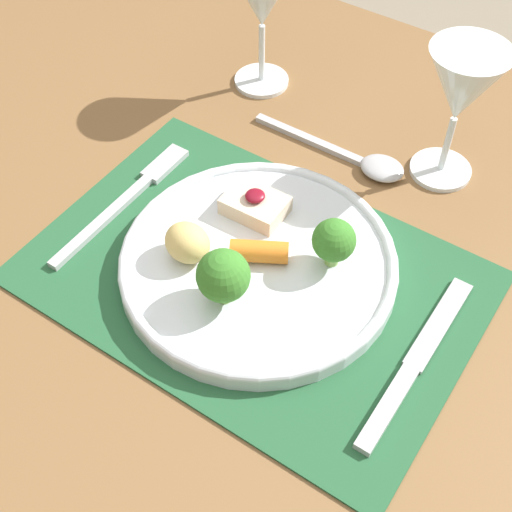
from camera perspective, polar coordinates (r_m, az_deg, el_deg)
name	(u,v)px	position (r m, az deg, el deg)	size (l,w,h in m)	color
dining_table	(253,325)	(0.80, -0.21, -5.54)	(1.40, 1.02, 0.74)	brown
placemat	(253,276)	(0.73, -0.23, -1.65)	(0.45, 0.31, 0.00)	#235633
dinner_plate	(255,259)	(0.72, -0.10, -0.27)	(0.28, 0.28, 0.08)	silver
fork	(131,195)	(0.81, -9.97, 4.85)	(0.02, 0.22, 0.01)	#B2B2B7
knife	(410,371)	(0.67, 12.20, -9.00)	(0.02, 0.22, 0.01)	#B2B2B7
spoon	(364,161)	(0.85, 8.66, 7.51)	(0.20, 0.04, 0.02)	#B2B2B7
wine_glass_near	(462,91)	(0.79, 16.13, 12.58)	(0.09, 0.09, 0.16)	white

